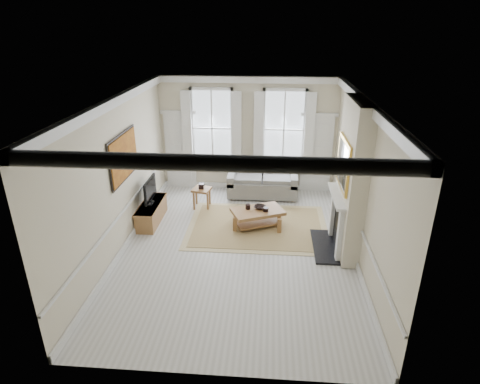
# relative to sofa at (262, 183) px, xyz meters

# --- Properties ---
(floor) EXTENTS (7.20, 7.20, 0.00)m
(floor) POSITION_rel_sofa_xyz_m (-0.47, -3.11, -0.37)
(floor) COLOR #B7B5AD
(floor) RESTS_ON ground
(ceiling) EXTENTS (7.20, 7.20, 0.00)m
(ceiling) POSITION_rel_sofa_xyz_m (-0.47, -3.11, 3.03)
(ceiling) COLOR white
(ceiling) RESTS_ON back_wall
(back_wall) EXTENTS (5.20, 0.00, 5.20)m
(back_wall) POSITION_rel_sofa_xyz_m (-0.47, 0.49, 1.33)
(back_wall) COLOR beige
(back_wall) RESTS_ON floor
(left_wall) EXTENTS (0.00, 7.20, 7.20)m
(left_wall) POSITION_rel_sofa_xyz_m (-3.07, -3.11, 1.33)
(left_wall) COLOR beige
(left_wall) RESTS_ON floor
(right_wall) EXTENTS (0.00, 7.20, 7.20)m
(right_wall) POSITION_rel_sofa_xyz_m (2.13, -3.11, 1.33)
(right_wall) COLOR beige
(right_wall) RESTS_ON floor
(window_left) EXTENTS (1.26, 0.20, 2.20)m
(window_left) POSITION_rel_sofa_xyz_m (-1.52, 0.44, 1.53)
(window_left) COLOR #B2BCC6
(window_left) RESTS_ON back_wall
(window_right) EXTENTS (1.26, 0.20, 2.20)m
(window_right) POSITION_rel_sofa_xyz_m (0.58, 0.44, 1.53)
(window_right) COLOR #B2BCC6
(window_right) RESTS_ON back_wall
(door_left) EXTENTS (0.90, 0.08, 2.30)m
(door_left) POSITION_rel_sofa_xyz_m (-2.52, 0.45, 0.78)
(door_left) COLOR silver
(door_left) RESTS_ON floor
(door_right) EXTENTS (0.90, 0.08, 2.30)m
(door_right) POSITION_rel_sofa_xyz_m (1.58, 0.45, 0.78)
(door_right) COLOR silver
(door_right) RESTS_ON floor
(painting) EXTENTS (0.05, 1.66, 1.06)m
(painting) POSITION_rel_sofa_xyz_m (-3.03, -2.81, 1.68)
(painting) COLOR #B8711F
(painting) RESTS_ON left_wall
(chimney_breast) EXTENTS (0.35, 1.70, 3.38)m
(chimney_breast) POSITION_rel_sofa_xyz_m (1.95, -2.91, 1.33)
(chimney_breast) COLOR beige
(chimney_breast) RESTS_ON floor
(hearth) EXTENTS (0.55, 1.50, 0.05)m
(hearth) POSITION_rel_sofa_xyz_m (1.53, -2.91, -0.35)
(hearth) COLOR black
(hearth) RESTS_ON floor
(fireplace) EXTENTS (0.21, 1.45, 1.33)m
(fireplace) POSITION_rel_sofa_xyz_m (1.73, -2.91, 0.36)
(fireplace) COLOR silver
(fireplace) RESTS_ON floor
(mirror) EXTENTS (0.06, 1.26, 1.06)m
(mirror) POSITION_rel_sofa_xyz_m (1.74, -2.91, 1.68)
(mirror) COLOR gold
(mirror) RESTS_ON chimney_breast
(sofa) EXTENTS (2.02, 0.98, 0.90)m
(sofa) POSITION_rel_sofa_xyz_m (0.00, 0.00, 0.00)
(sofa) COLOR slate
(sofa) RESTS_ON floor
(side_table) EXTENTS (0.55, 0.55, 0.56)m
(side_table) POSITION_rel_sofa_xyz_m (-1.66, -0.98, 0.08)
(side_table) COLOR brown
(side_table) RESTS_ON floor
(rug) EXTENTS (3.50, 2.60, 0.02)m
(rug) POSITION_rel_sofa_xyz_m (-0.07, -2.03, -0.36)
(rug) COLOR #A58855
(rug) RESTS_ON floor
(coffee_table) EXTENTS (1.44, 1.17, 0.47)m
(coffee_table) POSITION_rel_sofa_xyz_m (-0.07, -2.03, 0.02)
(coffee_table) COLOR brown
(coffee_table) RESTS_ON rug
(ceramic_pot_a) EXTENTS (0.12, 0.12, 0.12)m
(ceramic_pot_a) POSITION_rel_sofa_xyz_m (-0.32, -1.98, 0.16)
(ceramic_pot_a) COLOR black
(ceramic_pot_a) RESTS_ON coffee_table
(ceramic_pot_b) EXTENTS (0.14, 0.14, 0.10)m
(ceramic_pot_b) POSITION_rel_sofa_xyz_m (0.13, -2.08, 0.15)
(ceramic_pot_b) COLOR black
(ceramic_pot_b) RESTS_ON coffee_table
(bowl) EXTENTS (0.37, 0.37, 0.07)m
(bowl) POSITION_rel_sofa_xyz_m (-0.02, -1.93, 0.13)
(bowl) COLOR black
(bowl) RESTS_ON coffee_table
(tv_stand) EXTENTS (0.46, 1.42, 0.51)m
(tv_stand) POSITION_rel_sofa_xyz_m (-2.81, -1.95, -0.12)
(tv_stand) COLOR brown
(tv_stand) RESTS_ON floor
(tv) EXTENTS (0.08, 0.90, 0.68)m
(tv) POSITION_rel_sofa_xyz_m (-2.79, -1.95, 0.53)
(tv) COLOR black
(tv) RESTS_ON tv_stand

